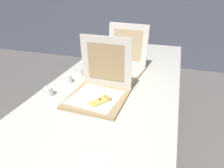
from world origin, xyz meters
The scene contains 8 objects.
table centered at (0.00, 0.66, 0.70)m, with size 0.99×2.41×0.74m.
pizza_box_front centered at (-0.04, 0.37, 0.80)m, with size 0.39×0.39×0.40m.
pizza_box_middle centered at (-0.02, 0.84, 0.80)m, with size 0.43×0.47×0.40m.
cup_white_mid centered at (-0.34, 0.68, 0.77)m, with size 0.06×0.06×0.06m, color white.
cup_white_far centered at (-0.22, 1.07, 0.77)m, with size 0.06×0.06×0.06m, color white.
cup_white_near_center centered at (-0.36, 0.51, 0.77)m, with size 0.06×0.06×0.06m, color white.
cup_white_near_left centered at (-0.39, 0.29, 0.77)m, with size 0.06×0.06×0.06m, color white.
napkin_pile centered at (0.15, -0.15, 0.74)m, with size 0.17×0.17×0.01m.
Camera 1 is at (0.42, -0.76, 1.45)m, focal length 32.39 mm.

